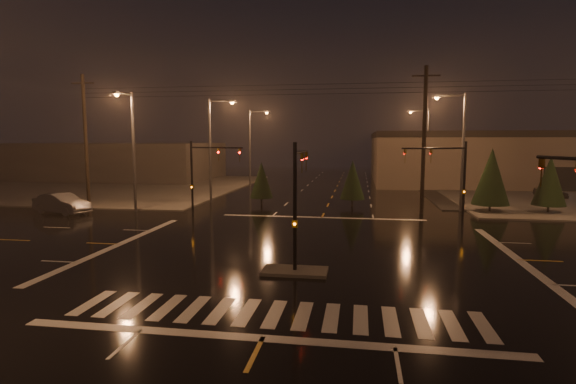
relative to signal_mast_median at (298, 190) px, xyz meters
name	(u,v)px	position (x,y,z in m)	size (l,w,h in m)	color
ground	(305,252)	(0.00, 3.07, -3.75)	(140.00, 140.00, 0.00)	black
sidewalk_nw	(105,186)	(-30.00, 33.07, -3.69)	(36.00, 36.00, 0.12)	#42403B
median_island	(295,271)	(0.00, -0.93, -3.68)	(3.00, 1.60, 0.15)	#42403B
crosswalk	(275,314)	(0.00, -5.93, -3.75)	(15.00, 2.60, 0.01)	beige
stop_bar_near	(263,338)	(0.00, -7.93, -3.75)	(16.00, 0.50, 0.01)	beige
stop_bar_far	(322,217)	(0.00, 14.07, -3.75)	(16.00, 0.50, 0.01)	beige
commercial_block	(118,161)	(-35.00, 45.07, -0.95)	(30.00, 18.00, 5.60)	#3B3634
signal_mast_median	(298,190)	(0.00, 0.00, 0.00)	(0.25, 4.59, 6.00)	black
signal_mast_ne	(451,172)	(9.50, 13.21, 0.04)	(4.84, 1.86, 6.00)	black
signal_mast_nw	(202,169)	(-9.50, 13.21, 0.04)	(4.84, 1.86, 6.00)	black
streetlight_1	(213,143)	(-11.18, 21.07, 2.05)	(2.77, 0.32, 10.00)	#38383A
streetlight_2	(252,142)	(-11.18, 37.07, 2.05)	(2.77, 0.32, 10.00)	#38383A
streetlight_3	(459,143)	(11.18, 19.07, 2.05)	(2.77, 0.32, 10.00)	#38383A
streetlight_4	(425,142)	(11.18, 39.07, 2.05)	(2.77, 0.32, 10.00)	#38383A
streetlight_5	(131,143)	(-16.00, 14.26, 2.05)	(0.32, 2.77, 10.00)	#38383A
utility_pole_0	(86,140)	(-22.00, 17.07, 2.38)	(2.20, 0.32, 12.00)	black
utility_pole_1	(424,140)	(8.00, 17.07, 2.38)	(2.20, 0.32, 12.00)	black
conifer_0	(491,176)	(13.78, 18.74, -0.69)	(3.03, 3.03, 5.43)	black
conifer_1	(550,181)	(18.43, 18.94, -1.00)	(2.63, 2.63, 4.81)	black
conifer_3	(261,180)	(-6.17, 19.99, -1.37)	(2.15, 2.15, 4.06)	black
conifer_4	(352,180)	(2.26, 20.39, -1.28)	(2.27, 2.27, 4.25)	black
car_parked	(551,192)	(22.80, 29.77, -3.11)	(1.51, 3.75, 1.28)	black
car_crossing	(62,203)	(-21.51, 12.57, -2.90)	(1.80, 5.17, 1.70)	#54565C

